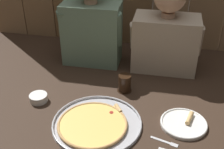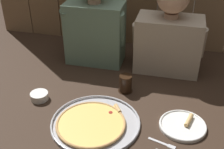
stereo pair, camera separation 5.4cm
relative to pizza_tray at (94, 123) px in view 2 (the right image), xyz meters
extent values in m
plane|color=#332319|center=(0.06, 0.09, -0.01)|extent=(3.20, 3.20, 0.00)
cylinder|color=#B2B2B7|center=(0.01, 0.01, -0.01)|extent=(0.44, 0.44, 0.01)
torus|color=#B2B2B7|center=(0.01, 0.01, 0.00)|extent=(0.44, 0.44, 0.01)
cylinder|color=#B23823|center=(-0.01, -0.01, 0.00)|extent=(0.33, 0.33, 0.00)
cylinder|color=#EFC660|center=(-0.01, -0.01, 0.00)|extent=(0.32, 0.32, 0.01)
torus|color=tan|center=(-0.01, -0.01, 0.00)|extent=(0.34, 0.34, 0.01)
cube|color=#F4D170|center=(0.06, 0.11, 0.00)|extent=(0.09, 0.09, 0.01)
cylinder|color=tan|center=(0.09, 0.13, 0.01)|extent=(0.05, 0.06, 0.02)
cylinder|color=#A3281E|center=(0.06, 0.09, 0.01)|extent=(0.02, 0.02, 0.00)
cylinder|color=white|center=(0.42, 0.08, 0.00)|extent=(0.23, 0.23, 0.01)
torus|color=white|center=(0.42, 0.08, 0.00)|extent=(0.23, 0.23, 0.01)
cylinder|color=tan|center=(0.45, 0.11, 0.01)|extent=(0.05, 0.09, 0.02)
cylinder|color=black|center=(0.09, 0.32, -0.01)|extent=(0.08, 0.08, 0.01)
cylinder|color=black|center=(0.09, 0.32, 0.04)|extent=(0.07, 0.07, 0.09)
cylinder|color=white|center=(-0.35, 0.13, 0.01)|extent=(0.10, 0.10, 0.04)
cylinder|color=#B23823|center=(-0.35, 0.13, 0.02)|extent=(0.08, 0.08, 0.02)
cube|color=silver|center=(0.32, -0.04, -0.01)|extent=(0.09, 0.04, 0.01)
cube|color=silver|center=(0.38, -0.06, -0.01)|extent=(0.04, 0.03, 0.01)
cube|color=slate|center=(-0.17, 0.63, 0.19)|extent=(0.36, 0.20, 0.40)
cylinder|color=#DBAD8E|center=(-0.17, 0.63, 0.40)|extent=(0.08, 0.08, 0.03)
cylinder|color=slate|center=(-0.33, 0.59, 0.25)|extent=(0.08, 0.14, 0.23)
cylinder|color=slate|center=(-0.01, 0.59, 0.25)|extent=(0.08, 0.12, 0.23)
cube|color=#B2A38E|center=(0.30, 0.63, 0.16)|extent=(0.39, 0.22, 0.34)
cylinder|color=#DBAD8E|center=(0.30, 0.63, 0.35)|extent=(0.08, 0.08, 0.03)
cylinder|color=#B2A38E|center=(0.12, 0.59, 0.21)|extent=(0.08, 0.13, 0.20)
cylinder|color=#B2A38E|center=(0.47, 0.59, 0.21)|extent=(0.08, 0.11, 0.20)
camera|label=1|loc=(0.29, -1.05, 0.95)|focal=46.93mm
camera|label=2|loc=(0.34, -1.04, 0.95)|focal=46.93mm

